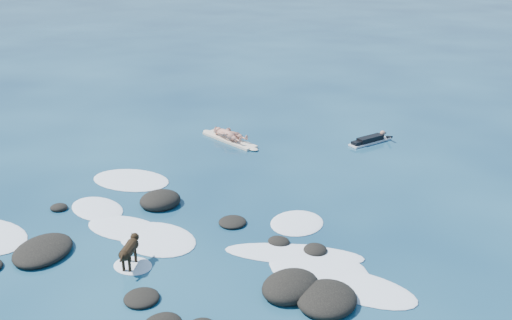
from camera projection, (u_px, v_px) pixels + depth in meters
The scene contains 6 objects.
ground at pixel (181, 227), 17.19m from camera, with size 160.00×160.00×0.00m, color #0A2642.
reef_rocks at pixel (133, 257), 15.34m from camera, with size 13.30×7.37×0.57m.
breaking_foam at pixel (181, 235), 16.73m from camera, with size 13.51×7.64×0.12m.
standing_surfer_rig at pixel (229, 123), 24.27m from camera, with size 3.53×1.45×2.04m.
paddling_surfer_rig at pixel (371, 140), 24.31m from camera, with size 1.45×2.27×0.40m.
dog at pixel (130, 249), 14.92m from camera, with size 0.64×1.22×0.81m.
Camera 1 is at (9.90, -11.89, 8.08)m, focal length 40.00 mm.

